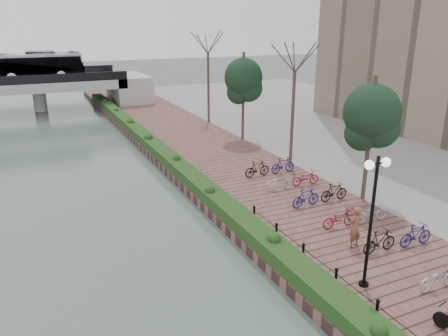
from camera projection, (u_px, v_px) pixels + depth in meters
promenade at (227, 167)px, 29.08m from camera, size 8.00×75.00×0.50m
inland_pavement at (405, 141)px, 35.47m from camera, size 24.00×75.00×0.50m
hedge at (166, 156)px, 29.70m from camera, size 1.10×56.00×0.60m
chain_fence at (355, 294)px, 14.52m from camera, size 0.10×14.10×0.70m
lamppost at (374, 195)px, 14.53m from camera, size 1.02×0.32×4.83m
pedestrian at (355, 227)px, 18.05m from camera, size 0.72×0.54×1.80m
bicycle_parking at (339, 206)px, 21.19m from camera, size 2.40×14.69×1.00m
street_trees at (324, 126)px, 25.45m from camera, size 3.20×37.12×6.80m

